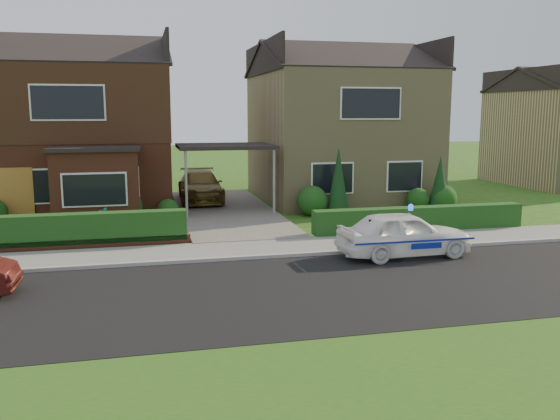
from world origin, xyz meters
name	(u,v)px	position (x,y,z in m)	size (l,w,h in m)	color
ground	(295,290)	(0.00, 0.00, 0.00)	(120.00, 120.00, 0.00)	#264913
road	(295,290)	(0.00, 0.00, 0.00)	(60.00, 6.00, 0.02)	black
kerb	(267,257)	(0.00, 3.05, 0.06)	(60.00, 0.16, 0.12)	#9E9993
sidewalk	(260,249)	(0.00, 4.10, 0.05)	(60.00, 2.00, 0.10)	slate
grass_verge	(380,387)	(0.00, -5.00, 0.00)	(60.00, 4.00, 0.01)	#264913
driveway	(226,211)	(0.00, 11.00, 0.06)	(3.80, 12.00, 0.12)	#666059
house_left	(79,118)	(-5.78, 13.90, 3.81)	(7.50, 9.53, 7.25)	brown
house_right	(338,120)	(5.80, 13.99, 3.66)	(7.50, 8.06, 7.25)	tan
carport_link	(225,147)	(0.00, 10.95, 2.66)	(3.80, 3.00, 2.77)	black
garage_door	(1,197)	(-8.25, 9.96, 1.05)	(2.20, 0.10, 2.10)	#905B1F
dwarf_wall	(59,246)	(-5.80, 5.30, 0.18)	(7.70, 0.25, 0.36)	brown
hedge_left	(60,251)	(-5.80, 5.45, 0.00)	(7.50, 0.55, 0.90)	#113513
hedge_right	(419,233)	(5.80, 5.35, 0.00)	(7.50, 0.55, 0.80)	#113513
shrub_left_mid	(124,206)	(-4.00, 9.30, 0.66)	(1.32, 1.32, 1.32)	#113513
shrub_left_near	(168,210)	(-2.40, 9.60, 0.42)	(0.84, 0.84, 0.84)	#113513
shrub_right_near	(312,201)	(3.20, 9.40, 0.60)	(1.20, 1.20, 1.20)	#113513
shrub_right_mid	(418,199)	(7.80, 9.50, 0.48)	(0.96, 0.96, 0.96)	#113513
shrub_right_far	(443,198)	(8.80, 9.20, 0.54)	(1.08, 1.08, 1.08)	#113513
conifer_a	(338,183)	(4.20, 9.20, 1.30)	(0.90, 0.90, 2.60)	black
conifer_b	(440,185)	(8.60, 9.20, 1.10)	(0.90, 0.90, 2.20)	black
police_car	(404,234)	(3.83, 2.40, 0.65)	(3.51, 3.87, 1.46)	white
driveway_car	(200,186)	(-0.77, 13.60, 0.79)	(1.86, 4.58, 1.33)	brown
potted_plant_a	(104,221)	(-4.63, 7.86, 0.42)	(0.44, 0.30, 0.84)	gray
potted_plant_b	(11,236)	(-7.23, 6.00, 0.39)	(0.43, 0.35, 0.78)	gray
potted_plant_c	(171,231)	(-2.50, 6.00, 0.34)	(0.38, 0.38, 0.67)	gray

